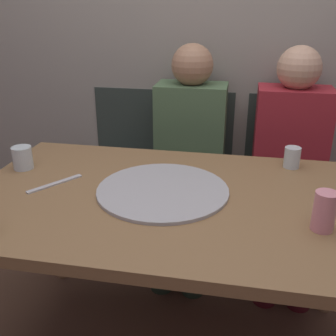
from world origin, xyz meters
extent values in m
cube|color=gray|center=(0.00, 0.99, 1.30)|extent=(6.00, 0.10, 2.60)
cube|color=olive|center=(0.00, 0.00, 0.71)|extent=(1.45, 0.88, 0.04)
cylinder|color=olive|center=(-0.67, 0.38, 0.35)|extent=(0.06, 0.06, 0.69)
cylinder|color=olive|center=(0.67, 0.38, 0.35)|extent=(0.06, 0.06, 0.69)
cylinder|color=#ADADB2|center=(-0.04, 0.02, 0.74)|extent=(0.47, 0.47, 0.01)
cylinder|color=silver|center=(-0.64, 0.13, 0.78)|extent=(0.08, 0.08, 0.09)
cylinder|color=silver|center=(0.43, 0.34, 0.77)|extent=(0.06, 0.06, 0.08)
cylinder|color=pink|center=(0.47, -0.14, 0.79)|extent=(0.07, 0.07, 0.12)
cube|color=#B7B7BC|center=(-0.45, 0.01, 0.73)|extent=(0.14, 0.19, 0.01)
cube|color=#2D3833|center=(-0.41, 0.76, 0.45)|extent=(0.44, 0.44, 0.05)
cube|color=#2D3833|center=(-0.41, 0.96, 0.68)|extent=(0.44, 0.04, 0.45)
cylinder|color=#2D3833|center=(-0.22, 0.57, 0.21)|extent=(0.04, 0.04, 0.42)
cylinder|color=#2D3833|center=(-0.60, 0.57, 0.21)|extent=(0.04, 0.04, 0.42)
cylinder|color=#2D3833|center=(-0.22, 0.95, 0.21)|extent=(0.04, 0.04, 0.42)
cylinder|color=#2D3833|center=(-0.60, 0.95, 0.21)|extent=(0.04, 0.04, 0.42)
cube|color=#2D3833|center=(-0.04, 0.76, 0.45)|extent=(0.44, 0.44, 0.05)
cube|color=#2D3833|center=(-0.04, 0.96, 0.68)|extent=(0.44, 0.04, 0.45)
cylinder|color=#2D3833|center=(0.15, 0.57, 0.21)|extent=(0.04, 0.04, 0.42)
cylinder|color=#2D3833|center=(-0.23, 0.57, 0.21)|extent=(0.04, 0.04, 0.42)
cylinder|color=#2D3833|center=(0.15, 0.95, 0.21)|extent=(0.04, 0.04, 0.42)
cylinder|color=#2D3833|center=(-0.23, 0.95, 0.21)|extent=(0.04, 0.04, 0.42)
cube|color=#2D3833|center=(0.47, 0.76, 0.45)|extent=(0.44, 0.44, 0.05)
cube|color=#2D3833|center=(0.47, 0.96, 0.68)|extent=(0.44, 0.04, 0.45)
cylinder|color=#2D3833|center=(0.66, 0.57, 0.21)|extent=(0.04, 0.04, 0.42)
cylinder|color=#2D3833|center=(0.28, 0.57, 0.21)|extent=(0.04, 0.04, 0.42)
cylinder|color=#2D3833|center=(0.66, 0.95, 0.21)|extent=(0.04, 0.04, 0.42)
cylinder|color=#2D3833|center=(0.28, 0.95, 0.21)|extent=(0.04, 0.04, 0.42)
cube|color=#4C6B47|center=(-0.04, 0.78, 0.71)|extent=(0.36, 0.22, 0.52)
sphere|color=#A87A5B|center=(-0.04, 0.78, 1.06)|extent=(0.21, 0.21, 0.21)
cylinder|color=black|center=(0.04, 0.58, 0.45)|extent=(0.12, 0.40, 0.12)
cylinder|color=black|center=(-0.12, 0.58, 0.45)|extent=(0.12, 0.40, 0.12)
cylinder|color=black|center=(0.04, 0.38, 0.23)|extent=(0.11, 0.11, 0.45)
cylinder|color=black|center=(-0.12, 0.38, 0.23)|extent=(0.11, 0.11, 0.45)
cube|color=maroon|center=(0.47, 0.78, 0.71)|extent=(0.36, 0.22, 0.52)
sphere|color=tan|center=(0.47, 0.78, 1.06)|extent=(0.21, 0.21, 0.21)
cylinder|color=#3F0E12|center=(0.55, 0.58, 0.45)|extent=(0.12, 0.40, 0.12)
cylinder|color=#3F0E12|center=(0.39, 0.58, 0.45)|extent=(0.12, 0.40, 0.12)
cylinder|color=#3F0E12|center=(0.55, 0.38, 0.23)|extent=(0.11, 0.11, 0.45)
cylinder|color=#3F0E12|center=(0.39, 0.38, 0.23)|extent=(0.11, 0.11, 0.45)
camera|label=1|loc=(0.21, -1.21, 1.36)|focal=42.24mm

